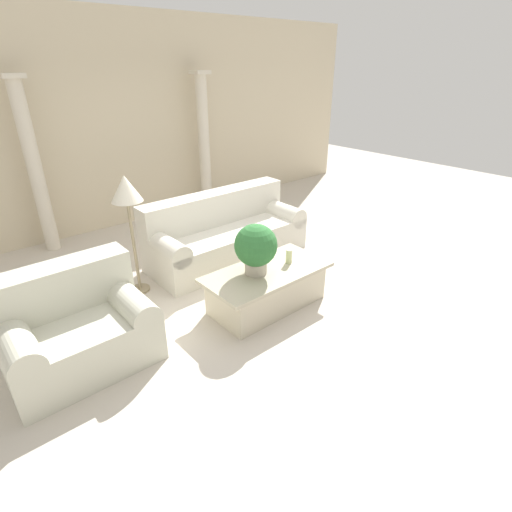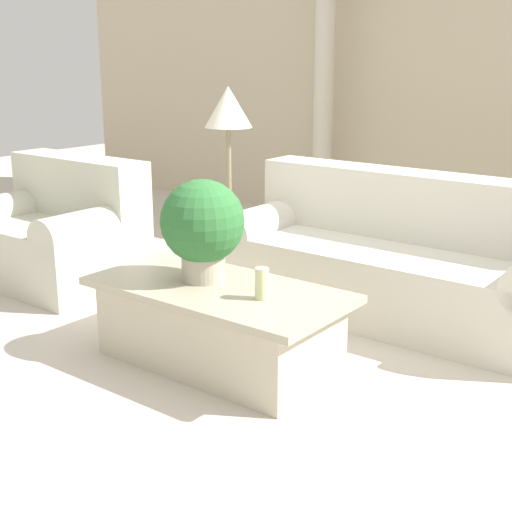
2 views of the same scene
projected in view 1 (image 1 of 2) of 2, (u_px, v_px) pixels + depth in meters
The scene contains 10 objects.
ground_plane at pixel (254, 290), 4.81m from camera, with size 16.00×16.00×0.00m, color beige.
wall_back at pixel (124, 124), 6.26m from camera, with size 10.00×0.06×3.20m.
sofa_long at pixel (225, 234), 5.47m from camera, with size 2.19×0.87×0.89m.
loveseat at pixel (76, 327), 3.53m from camera, with size 1.23×0.87×0.89m.
coffee_table at pixel (267, 288), 4.41m from camera, with size 1.41×0.70×0.44m.
potted_plant at pixel (256, 247), 4.13m from camera, with size 0.45×0.45×0.55m.
pillar_candle at pixel (289, 256), 4.45m from camera, with size 0.07×0.07×0.16m.
floor_lamp at pixel (127, 196), 4.29m from camera, with size 0.34×0.34×1.40m.
column_left at pixel (34, 167), 5.35m from camera, with size 0.27×0.27×2.35m.
column_right at pixel (204, 143), 6.94m from camera, with size 0.27×0.27×2.35m.
Camera 1 is at (-2.68, -3.16, 2.48)m, focal length 28.00 mm.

